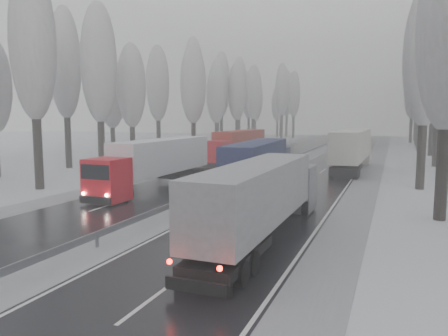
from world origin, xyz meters
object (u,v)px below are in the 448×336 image
Objects in this scene: box_truck_distant at (356,139)px; truck_red_red at (238,144)px; truck_cream_box at (353,147)px; truck_red_white at (157,160)px; truck_grey_tarp at (264,195)px; truck_blue_box at (260,162)px.

truck_red_red is at bearing -109.02° from box_truck_distant.
truck_cream_box reaches higher than truck_red_white.
truck_cream_box reaches higher than box_truck_distant.
truck_cream_box is at bearing -13.33° from truck_red_red.
box_truck_distant is 40.02m from truck_red_red.
truck_red_white is 0.98× the size of truck_red_red.
truck_cream_box is 15.26m from truck_red_red.
truck_red_red is (-13.26, 33.47, 0.17)m from truck_grey_tarp.
truck_blue_box is at bearing -64.23° from truck_red_red.
truck_red_red is (-11.80, -38.23, 1.03)m from box_truck_distant.
box_truck_distant is (-2.96, 42.08, -1.25)m from truck_cream_box.
truck_red_white reaches higher than truck_blue_box.
truck_red_white is at bearing -126.37° from truck_cream_box.
truck_red_white is 21.99m from truck_red_red.
truck_red_red reaches higher than truck_grey_tarp.
truck_cream_box reaches higher than truck_blue_box.
truck_cream_box reaches higher than truck_grey_tarp.
truck_grey_tarp reaches higher than box_truck_distant.
truck_red_red is at bearing 166.74° from truck_cream_box.
truck_blue_box is 8.51m from truck_red_white.
truck_cream_box is at bearing 52.52° from truck_red_white.
truck_red_red reaches higher than box_truck_distant.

